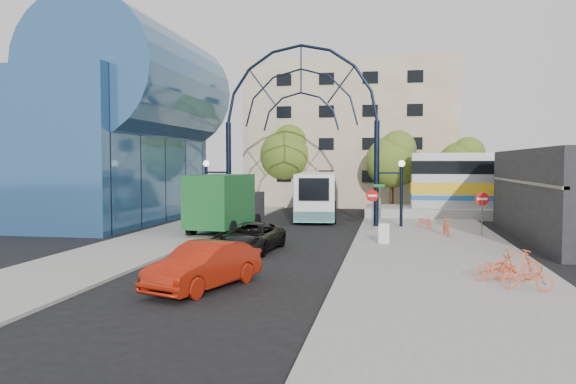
% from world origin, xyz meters
% --- Properties ---
extents(ground, '(120.00, 120.00, 0.00)m').
position_xyz_m(ground, '(0.00, 0.00, 0.00)').
color(ground, black).
rests_on(ground, ground).
extents(sidewalk_east, '(8.00, 56.00, 0.12)m').
position_xyz_m(sidewalk_east, '(8.00, 4.00, 0.06)').
color(sidewalk_east, gray).
rests_on(sidewalk_east, ground).
extents(plaza_west, '(5.00, 50.00, 0.12)m').
position_xyz_m(plaza_west, '(-6.50, 6.00, 0.06)').
color(plaza_west, gray).
rests_on(plaza_west, ground).
extents(gateway_arch, '(13.64, 0.44, 12.10)m').
position_xyz_m(gateway_arch, '(0.00, 14.00, 8.56)').
color(gateway_arch, black).
rests_on(gateway_arch, ground).
extents(stop_sign, '(0.80, 0.07, 2.50)m').
position_xyz_m(stop_sign, '(4.80, 12.00, 1.99)').
color(stop_sign, slate).
rests_on(stop_sign, sidewalk_east).
extents(do_not_enter_sign, '(0.76, 0.07, 2.48)m').
position_xyz_m(do_not_enter_sign, '(11.00, 10.00, 1.98)').
color(do_not_enter_sign, slate).
rests_on(do_not_enter_sign, sidewalk_east).
extents(street_name_sign, '(0.70, 0.70, 2.80)m').
position_xyz_m(street_name_sign, '(5.20, 12.60, 2.13)').
color(street_name_sign, slate).
rests_on(street_name_sign, sidewalk_east).
extents(sandwich_board, '(0.55, 0.61, 0.99)m').
position_xyz_m(sandwich_board, '(5.60, 5.98, 0.74)').
color(sandwich_board, white).
rests_on(sandwich_board, sidewalk_east).
extents(transit_hall, '(16.50, 18.00, 14.50)m').
position_xyz_m(transit_hall, '(-15.30, 15.00, 6.70)').
color(transit_hall, '#2A5380').
rests_on(transit_hall, ground).
extents(apartment_block, '(20.00, 12.10, 14.00)m').
position_xyz_m(apartment_block, '(2.00, 34.97, 7.00)').
color(apartment_block, tan).
rests_on(apartment_block, ground).
extents(tree_north_a, '(4.48, 4.48, 7.00)m').
position_xyz_m(tree_north_a, '(6.12, 25.93, 4.61)').
color(tree_north_a, '#382314').
rests_on(tree_north_a, ground).
extents(tree_north_b, '(5.12, 5.12, 8.00)m').
position_xyz_m(tree_north_b, '(-3.88, 29.93, 5.27)').
color(tree_north_b, '#382314').
rests_on(tree_north_b, ground).
extents(tree_north_c, '(4.16, 4.16, 6.50)m').
position_xyz_m(tree_north_c, '(12.12, 27.93, 4.28)').
color(tree_north_c, '#382314').
rests_on(tree_north_c, ground).
extents(city_bus, '(3.98, 12.78, 3.45)m').
position_xyz_m(city_bus, '(0.24, 20.45, 1.81)').
color(city_bus, white).
rests_on(city_bus, ground).
extents(green_truck, '(3.25, 7.25, 3.56)m').
position_xyz_m(green_truck, '(-3.84, 9.48, 1.78)').
color(green_truck, black).
rests_on(green_truck, ground).
extents(black_suv, '(2.69, 5.13, 1.38)m').
position_xyz_m(black_suv, '(-0.64, 3.00, 0.69)').
color(black_suv, black).
rests_on(black_suv, ground).
extents(red_sedan, '(3.11, 5.03, 1.57)m').
position_xyz_m(red_sedan, '(-0.27, -5.02, 0.78)').
color(red_sedan, '#961A09').
rests_on(red_sedan, ground).
extents(bike_near_a, '(1.28, 1.64, 0.83)m').
position_xyz_m(bike_near_a, '(8.09, 13.57, 0.53)').
color(bike_near_a, '#F75531').
rests_on(bike_near_a, sidewalk_east).
extents(bike_near_b, '(0.65, 1.82, 1.07)m').
position_xyz_m(bike_near_b, '(9.05, 9.86, 0.66)').
color(bike_near_b, '#E85A2E').
rests_on(bike_near_b, sidewalk_east).
extents(bike_far_a, '(1.64, 0.83, 0.82)m').
position_xyz_m(bike_far_a, '(10.30, -3.89, 0.53)').
color(bike_far_a, '#D9522B').
rests_on(bike_far_a, sidewalk_east).
extents(bike_far_b, '(1.92, 0.99, 1.11)m').
position_xyz_m(bike_far_b, '(10.29, -2.24, 0.68)').
color(bike_far_b, '#DB4E2B').
rests_on(bike_far_b, sidewalk_east).
extents(bike_far_c, '(1.73, 1.14, 0.86)m').
position_xyz_m(bike_far_c, '(9.58, -2.34, 0.55)').
color(bike_far_c, '#E6472E').
rests_on(bike_far_c, sidewalk_east).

